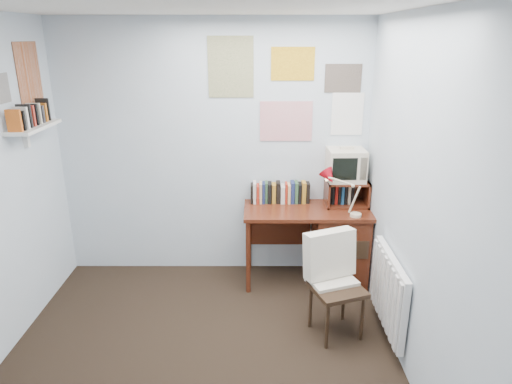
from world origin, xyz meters
TOP-DOWN VIEW (x-y plane):
  - back_wall at (0.00, 1.75)m, footprint 3.00×0.02m
  - right_wall at (1.50, 0.00)m, footprint 0.02×3.50m
  - ceiling at (0.00, 0.00)m, footprint 3.00×3.50m
  - desk at (1.17, 1.48)m, footprint 1.20×0.55m
  - desk_chair at (1.06, 0.60)m, footprint 0.53×0.52m
  - desk_lamp at (1.32, 1.28)m, footprint 0.31×0.28m
  - tv_riser at (1.29, 1.59)m, footprint 0.40×0.30m
  - crt_tv at (1.27, 1.61)m, footprint 0.36×0.33m
  - book_row at (0.66, 1.66)m, footprint 0.60×0.14m
  - radiator at (1.46, 0.55)m, footprint 0.09×0.80m
  - wall_shelf at (-1.40, 1.10)m, footprint 0.20×0.62m
  - posters_back at (0.70, 1.74)m, footprint 1.20×0.01m
  - posters_left at (-1.49, 1.10)m, footprint 0.01×0.70m

SIDE VIEW (x-z plane):
  - desk at x=1.17m, z-range 0.03..0.79m
  - desk_chair at x=1.06m, z-range 0.00..0.82m
  - radiator at x=1.46m, z-range 0.12..0.72m
  - book_row at x=0.66m, z-range 0.76..0.98m
  - tv_riser at x=1.29m, z-range 0.76..1.01m
  - desk_lamp at x=1.32m, z-range 0.76..1.13m
  - crt_tv at x=1.27m, z-range 1.01..1.34m
  - back_wall at x=0.00m, z-range 0.00..2.50m
  - right_wall at x=1.50m, z-range 0.00..2.50m
  - wall_shelf at x=-1.40m, z-range 1.50..1.74m
  - posters_back at x=0.70m, z-range 1.40..2.30m
  - posters_left at x=-1.49m, z-range 1.70..2.30m
  - ceiling at x=0.00m, z-range 2.49..2.51m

